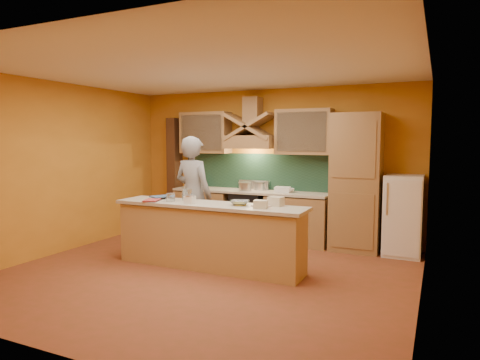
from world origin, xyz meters
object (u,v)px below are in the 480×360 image
at_px(fridge, 403,215).
at_px(person, 193,196).
at_px(stove, 249,215).
at_px(mixing_bowl, 240,203).
at_px(kitchen_scale, 190,200).

height_order(fridge, person, person).
bearing_deg(person, stove, -98.26).
relative_size(person, mixing_bowl, 7.06).
xyz_separation_m(person, mixing_bowl, (1.08, -0.53, 0.02)).
bearing_deg(mixing_bowl, kitchen_scale, -165.42).
bearing_deg(person, kitchen_scale, 126.45).
bearing_deg(person, fridge, -148.04).
relative_size(fridge, person, 0.68).
distance_m(fridge, kitchen_scale, 3.43).
distance_m(stove, fridge, 2.71).
relative_size(stove, fridge, 0.69).
distance_m(stove, person, 1.48).
xyz_separation_m(fridge, kitchen_scale, (-2.73, -2.04, 0.35)).
xyz_separation_m(person, kitchen_scale, (0.37, -0.71, 0.04)).
bearing_deg(stove, kitchen_scale, -90.96).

